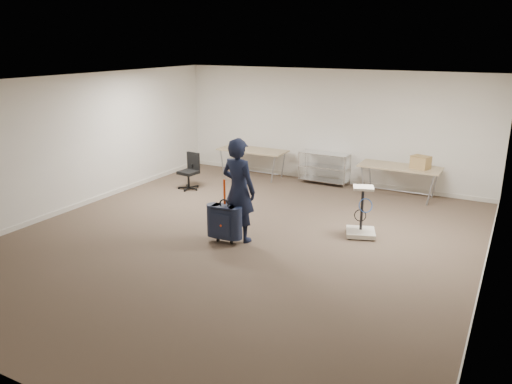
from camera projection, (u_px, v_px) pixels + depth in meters
The scene contains 10 objects.
ground at pixel (240, 240), 9.00m from camera, with size 9.00×9.00×0.00m, color #473A2B.
room_shell at pixel (274, 215), 10.15m from camera, with size 8.00×9.00×9.00m.
folding_table_left at pixel (253, 151), 12.99m from camera, with size 1.80×0.75×0.73m.
folding_table_right at pixel (400, 168), 11.27m from camera, with size 1.80×0.75×0.73m.
wire_shelf at pixel (324, 167), 12.41m from camera, with size 1.22×0.47×0.80m.
person at pixel (239, 190), 8.76m from camera, with size 0.68×0.45×1.86m, color black.
suitcase at pixel (224, 222), 8.76m from camera, with size 0.44×0.28×1.16m.
office_chair at pixel (190, 178), 12.04m from camera, with size 0.53×0.53×0.87m.
equipment_cart at pixel (361, 223), 9.13m from camera, with size 0.65×0.65×0.94m.
cardboard_box at pixel (421, 162), 11.01m from camera, with size 0.38×0.28×0.28m, color olive.
Camera 1 is at (4.21, -7.23, 3.45)m, focal length 35.00 mm.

